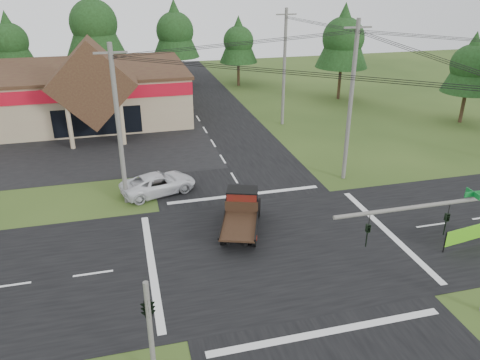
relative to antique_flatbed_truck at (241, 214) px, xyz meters
name	(u,v)px	position (x,y,z in m)	size (l,w,h in m)	color
ground	(277,248)	(1.49, -2.33, -1.15)	(120.00, 120.00, 0.00)	#294017
road_ns	(277,247)	(1.49, -2.33, -1.14)	(12.00, 120.00, 0.02)	black
road_ew	(277,247)	(1.49, -2.33, -1.14)	(120.00, 12.00, 0.02)	black
parking_apron	(51,153)	(-12.51, 16.67, -1.13)	(28.00, 14.00, 0.02)	black
cvs_building	(40,94)	(-14.21, 27.23, 1.63)	(30.40, 18.20, 9.19)	tan
traffic_signal_mast	(471,233)	(7.31, -9.83, 3.28)	(8.12, 0.24, 7.00)	#595651
traffic_signal_corner	(147,299)	(-6.01, -9.66, 2.38)	(0.53, 2.48, 4.40)	#595651
utility_pole_nw	(119,126)	(-6.51, 5.67, 4.24)	(2.00, 0.30, 10.50)	#595651
utility_pole_ne	(351,102)	(9.49, 5.67, 4.74)	(2.00, 0.30, 11.50)	#595651
utility_pole_n	(284,67)	(9.49, 19.67, 4.59)	(2.00, 0.30, 11.20)	#595651
tree_row_b	(9,40)	(-18.51, 39.67, 5.56)	(5.60, 5.60, 10.10)	#332316
tree_row_c	(93,21)	(-8.51, 38.67, 7.57)	(7.28, 7.28, 13.13)	#332316
tree_row_d	(175,29)	(1.49, 39.67, 6.23)	(6.16, 6.16, 11.11)	#332316
tree_row_e	(238,40)	(9.49, 37.67, 4.88)	(5.04, 5.04, 9.09)	#332316
tree_side_ne	(343,36)	(19.49, 27.67, 6.23)	(6.16, 6.16, 11.11)	#332316
tree_side_e_near	(471,63)	(27.49, 15.67, 4.88)	(5.04, 5.04, 9.09)	#332316
antique_flatbed_truck	(241,214)	(0.00, 0.00, 0.00)	(2.10, 5.49, 2.30)	#521A0B
roadside_banner	(470,235)	(12.17, -4.84, -0.49)	(3.87, 0.11, 1.32)	#52AE17
white_pickup	(158,183)	(-4.25, 6.55, -0.42)	(2.41, 5.22, 1.45)	silver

